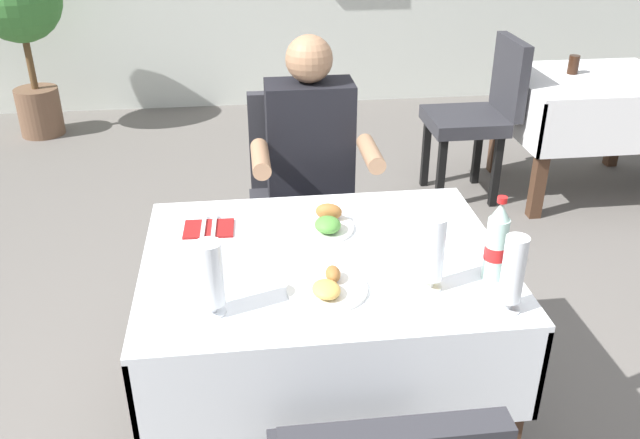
{
  "coord_description": "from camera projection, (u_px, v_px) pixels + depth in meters",
  "views": [
    {
      "loc": [
        -0.27,
        -1.87,
        1.84
      ],
      "look_at": [
        -0.03,
        0.08,
        0.81
      ],
      "focal_mm": 37.9,
      "sensor_mm": 36.0,
      "label": 1
    }
  ],
  "objects": [
    {
      "name": "cola_bottle_primary",
      "position": [
        496.0,
        243.0,
        2.0
      ],
      "size": [
        0.07,
        0.07,
        0.27
      ],
      "color": "silver",
      "rests_on": "main_dining_table"
    },
    {
      "name": "ground_plane",
      "position": [
        331.0,
        421.0,
        2.52
      ],
      "size": [
        11.0,
        11.0,
        0.0
      ],
      "primitive_type": "plane",
      "color": "#66605B"
    },
    {
      "name": "seated_diner_far",
      "position": [
        311.0,
        170.0,
        2.82
      ],
      "size": [
        0.5,
        0.46,
        1.26
      ],
      "color": "#282D42",
      "rests_on": "ground"
    },
    {
      "name": "beer_glass_left",
      "position": [
        433.0,
        254.0,
        1.95
      ],
      "size": [
        0.07,
        0.07,
        0.23
      ],
      "color": "white",
      "rests_on": "main_dining_table"
    },
    {
      "name": "main_dining_table",
      "position": [
        324.0,
        299.0,
        2.24
      ],
      "size": [
        1.16,
        0.9,
        0.73
      ],
      "color": "white",
      "rests_on": "ground"
    },
    {
      "name": "potted_plant_corner",
      "position": [
        21.0,
        15.0,
        4.82
      ],
      "size": [
        0.61,
        0.61,
        1.32
      ],
      "color": "brown",
      "rests_on": "ground"
    },
    {
      "name": "background_dining_table",
      "position": [
        590.0,
        106.0,
        4.09
      ],
      "size": [
        0.96,
        0.8,
        0.73
      ],
      "color": "white",
      "rests_on": "ground"
    },
    {
      "name": "background_table_tumbler",
      "position": [
        574.0,
        65.0,
        4.05
      ],
      "size": [
        0.06,
        0.06,
        0.11
      ],
      "primitive_type": "cylinder",
      "color": "black",
      "rests_on": "background_dining_table"
    },
    {
      "name": "background_chair_left",
      "position": [
        480.0,
        110.0,
        4.01
      ],
      "size": [
        0.5,
        0.44,
        0.97
      ],
      "color": "#2D2D33",
      "rests_on": "ground"
    },
    {
      "name": "napkin_cutlery_set",
      "position": [
        209.0,
        228.0,
        2.32
      ],
      "size": [
        0.17,
        0.19,
        0.01
      ],
      "color": "maroon",
      "rests_on": "main_dining_table"
    },
    {
      "name": "beer_glass_right",
      "position": [
        211.0,
        278.0,
        1.84
      ],
      "size": [
        0.07,
        0.07,
        0.23
      ],
      "color": "white",
      "rests_on": "main_dining_table"
    },
    {
      "name": "chair_far_diner_seat",
      "position": [
        300.0,
        193.0,
        2.99
      ],
      "size": [
        0.44,
        0.5,
        0.97
      ],
      "color": "#2D2D33",
      "rests_on": "ground"
    },
    {
      "name": "beer_glass_middle",
      "position": [
        513.0,
        275.0,
        1.85
      ],
      "size": [
        0.07,
        0.07,
        0.23
      ],
      "color": "white",
      "rests_on": "main_dining_table"
    },
    {
      "name": "plate_far_diner",
      "position": [
        324.0,
        223.0,
        2.31
      ],
      "size": [
        0.23,
        0.23,
        0.07
      ],
      "color": "white",
      "rests_on": "main_dining_table"
    },
    {
      "name": "plate_near_camera",
      "position": [
        328.0,
        287.0,
        1.98
      ],
      "size": [
        0.24,
        0.24,
        0.06
      ],
      "color": "white",
      "rests_on": "main_dining_table"
    }
  ]
}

